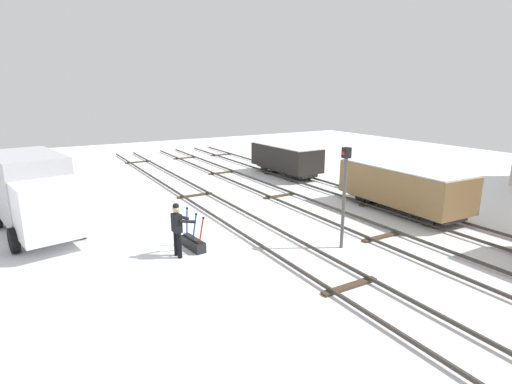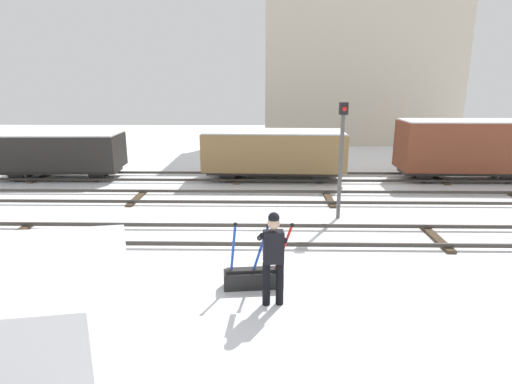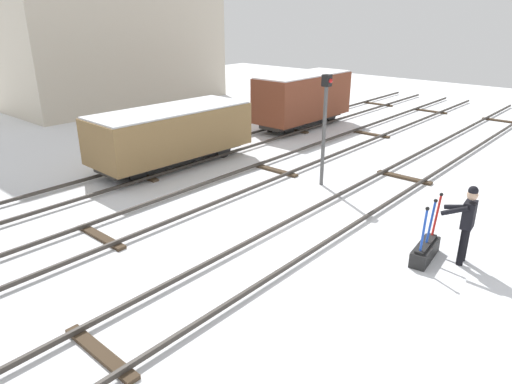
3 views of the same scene
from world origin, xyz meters
name	(u,v)px [view 1 (image 1 of 3)]	position (x,y,z in m)	size (l,w,h in m)	color
ground_plane	(249,228)	(0.00, 0.00, 0.00)	(60.00, 60.00, 0.00)	white
track_main_line	(249,225)	(0.00, 0.00, 0.11)	(44.00, 1.94, 0.18)	#38332D
track_siding_near	(323,211)	(0.00, 3.85, 0.11)	(44.00, 1.94, 0.18)	#38332D
track_siding_far	(375,202)	(0.00, 7.14, 0.11)	(44.00, 1.94, 0.18)	#38332D
switch_lever_frame	(193,242)	(0.92, -2.78, 0.25)	(1.48, 0.50, 1.45)	black
rail_worker	(178,226)	(1.31, -3.45, 1.07)	(0.59, 0.75, 1.88)	black
delivery_truck	(34,192)	(-3.53, -7.39, 1.70)	(6.21, 3.23, 3.08)	silver
signal_post	(344,187)	(3.48, 1.82, 2.22)	(0.24, 0.32, 3.60)	#4C4C4C
freight_car_mid_siding	(286,158)	(-7.81, 7.14, 1.18)	(5.35, 2.19, 2.01)	#2D2B28
freight_car_far_end	(402,185)	(1.56, 7.14, 1.25)	(6.10, 2.49, 2.14)	#2D2B28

